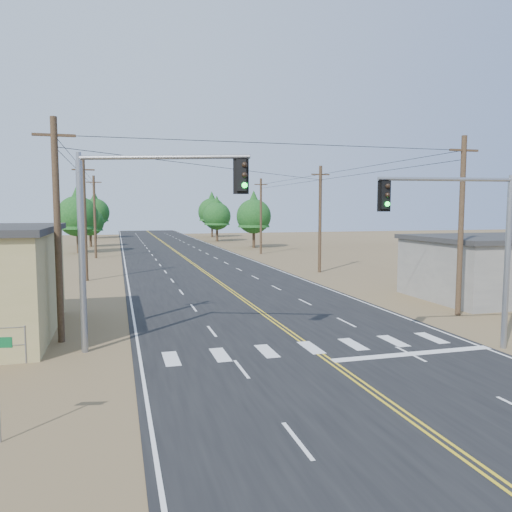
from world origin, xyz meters
name	(u,v)px	position (x,y,z in m)	size (l,w,h in m)	color
ground	(419,425)	(0.00, 0.00, 0.00)	(220.00, 220.00, 0.00)	olive
road	(215,279)	(0.00, 30.00, 0.01)	(15.00, 200.00, 0.02)	black
utility_pole_left_near	(57,229)	(-10.50, 12.00, 5.12)	(1.80, 0.30, 10.00)	#4C3826
utility_pole_left_mid	(85,220)	(-10.50, 32.00, 5.12)	(1.80, 0.30, 10.00)	#4C3826
utility_pole_left_far	(95,216)	(-10.50, 52.00, 5.12)	(1.80, 0.30, 10.00)	#4C3826
utility_pole_right_near	(461,225)	(10.50, 12.00, 5.12)	(1.80, 0.30, 10.00)	#4C3826
utility_pole_right_mid	(320,218)	(10.50, 32.00, 5.12)	(1.80, 0.30, 10.00)	#4C3826
utility_pole_right_far	(261,216)	(10.50, 52.00, 5.12)	(1.80, 0.30, 10.00)	#4C3826
signal_mast_left	(130,218)	(-7.45, 9.30, 5.63)	(6.74, 2.69, 8.29)	gray
signal_mast_right	(472,233)	(6.32, 5.96, 5.00)	(5.94, 0.99, 7.41)	gray
tree_left_near	(77,212)	(-13.05, 59.91, 5.59)	(5.48, 5.48, 9.13)	#3F2D1E
tree_left_mid	(90,219)	(-12.00, 71.39, 4.34)	(4.26, 4.26, 7.10)	#3F2D1E
tree_left_far	(95,210)	(-12.16, 95.48, 5.85)	(5.74, 5.74, 9.57)	#3F2D1E
tree_right_near	(254,213)	(12.37, 62.38, 5.41)	(5.30, 5.30, 8.84)	#3F2D1E
tree_right_mid	(217,213)	(9.89, 79.00, 5.18)	(5.08, 5.08, 8.47)	#3F2D1E
tree_right_far	(212,209)	(11.57, 92.98, 5.95)	(5.84, 5.84, 9.73)	#3F2D1E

